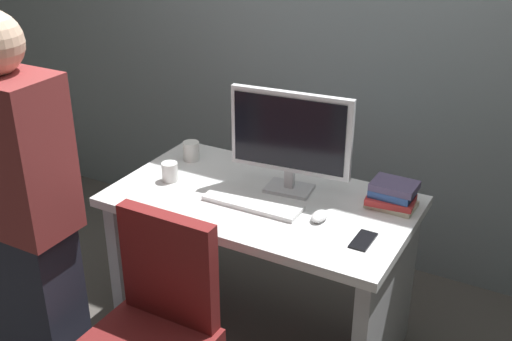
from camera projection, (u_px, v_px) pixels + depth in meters
ground_plane at (261, 333)px, 3.06m from camera, size 9.00×9.00×0.00m
desk at (261, 245)px, 2.85m from camera, size 1.30×0.74×0.75m
person_at_desk at (24, 228)px, 2.33m from camera, size 0.40×0.24×1.64m
monitor at (290, 137)px, 2.69m from camera, size 0.54×0.16×0.46m
keyboard at (252, 203)px, 2.68m from camera, size 0.43×0.13×0.02m
mouse at (320, 216)px, 2.56m from camera, size 0.06×0.10×0.03m
cup_near_keyboard at (170, 172)px, 2.87m from camera, size 0.07×0.07×0.09m
cup_by_monitor at (191, 151)px, 3.08m from camera, size 0.08×0.08×0.09m
book_stack at (392, 195)px, 2.65m from camera, size 0.21×0.16×0.11m
cell_phone at (363, 240)px, 2.42m from camera, size 0.07×0.14×0.01m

